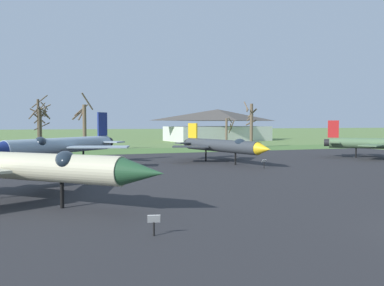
# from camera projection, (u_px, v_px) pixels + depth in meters

# --- Properties ---
(asphalt_apron) EXTENTS (76.26, 57.49, 0.05)m
(asphalt_apron) POSITION_uv_depth(u_px,v_px,m) (255.00, 179.00, 31.55)
(asphalt_apron) COLOR #28282B
(asphalt_apron) RESTS_ON ground
(grass_verge_strip) EXTENTS (136.26, 12.00, 0.06)m
(grass_verge_strip) POSITION_uv_depth(u_px,v_px,m) (155.00, 151.00, 64.32)
(grass_verge_strip) COLOR #4E7337
(grass_verge_strip) RESTS_ON ground
(jet_fighter_front_left) EXTENTS (13.98, 13.33, 5.21)m
(jet_fighter_front_left) POSITION_uv_depth(u_px,v_px,m) (26.00, 166.00, 21.50)
(jet_fighter_front_left) COLOR #B7B293
(jet_fighter_front_left) RESTS_ON ground
(info_placard_front_left) EXTENTS (0.56, 0.34, 0.94)m
(info_placard_front_left) POSITION_uv_depth(u_px,v_px,m) (154.00, 223.00, 15.59)
(info_placard_front_left) COLOR black
(info_placard_front_left) RESTS_ON ground
(jet_fighter_front_right) EXTENTS (14.29, 14.42, 5.97)m
(jet_fighter_front_right) POSITION_uv_depth(u_px,v_px,m) (59.00, 145.00, 39.45)
(jet_fighter_front_right) COLOR #8EA3B2
(jet_fighter_front_right) RESTS_ON ground
(jet_fighter_rear_center) EXTENTS (12.49, 11.06, 5.04)m
(jet_fighter_rear_center) POSITION_uv_depth(u_px,v_px,m) (380.00, 143.00, 50.00)
(jet_fighter_rear_center) COLOR #4C6B47
(jet_fighter_rear_center) RESTS_ON ground
(jet_fighter_rear_left) EXTENTS (9.83, 14.62, 4.67)m
(jet_fighter_rear_left) POSITION_uv_depth(u_px,v_px,m) (222.00, 145.00, 44.12)
(jet_fighter_rear_left) COLOR #33383D
(jet_fighter_rear_left) RESTS_ON ground
(info_placard_rear_left) EXTENTS (0.46, 0.22, 0.97)m
(info_placard_rear_left) POSITION_uv_depth(u_px,v_px,m) (264.00, 163.00, 38.82)
(info_placard_rear_left) COLOR black
(info_placard_rear_left) RESTS_ON ground
(bare_tree_far_left) EXTENTS (2.87, 3.16, 9.58)m
(bare_tree_far_left) POSITION_uv_depth(u_px,v_px,m) (39.00, 122.00, 64.36)
(bare_tree_far_left) COLOR brown
(bare_tree_far_left) RESTS_ON ground
(bare_tree_left_of_center) EXTENTS (2.57, 3.05, 7.51)m
(bare_tree_left_of_center) POSITION_uv_depth(u_px,v_px,m) (41.00, 125.00, 62.37)
(bare_tree_left_of_center) COLOR #42382D
(bare_tree_left_of_center) RESTS_ON ground
(bare_tree_center) EXTENTS (3.43, 3.32, 8.13)m
(bare_tree_center) POSITION_uv_depth(u_px,v_px,m) (41.00, 126.00, 62.66)
(bare_tree_center) COLOR brown
(bare_tree_center) RESTS_ON ground
(bare_tree_right_of_center) EXTENTS (3.57, 3.57, 9.77)m
(bare_tree_right_of_center) POSITION_uv_depth(u_px,v_px,m) (84.00, 124.00, 64.96)
(bare_tree_right_of_center) COLOR brown
(bare_tree_right_of_center) RESTS_ON ground
(bare_tree_far_right) EXTENTS (1.48, 2.46, 5.77)m
(bare_tree_far_right) POSITION_uv_depth(u_px,v_px,m) (227.00, 131.00, 72.79)
(bare_tree_far_right) COLOR brown
(bare_tree_far_right) RESTS_ON ground
(bare_tree_backdrop_extra) EXTENTS (2.72, 2.44, 8.81)m
(bare_tree_backdrop_extra) POSITION_uv_depth(u_px,v_px,m) (251.00, 124.00, 72.22)
(bare_tree_backdrop_extra) COLOR brown
(bare_tree_backdrop_extra) RESTS_ON ground
(visitor_building) EXTENTS (29.11, 17.00, 8.39)m
(visitor_building) POSITION_uv_depth(u_px,v_px,m) (218.00, 125.00, 101.93)
(visitor_building) COLOR beige
(visitor_building) RESTS_ON ground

